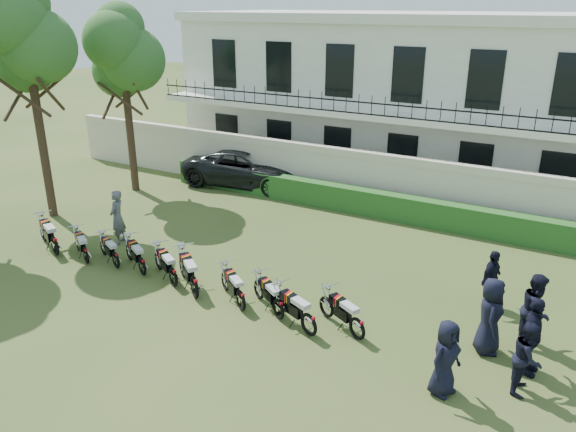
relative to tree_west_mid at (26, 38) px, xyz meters
name	(u,v)px	position (x,y,z in m)	size (l,w,h in m)	color
ground	(240,281)	(9.46, -1.00, -6.67)	(100.00, 100.00, 0.00)	#35491D
perimeter_wall	(349,176)	(9.46, 7.00, -5.50)	(30.00, 0.35, 2.30)	beige
hedge	(364,202)	(10.46, 6.20, -6.17)	(18.00, 0.60, 1.00)	#214D1B
building	(402,94)	(9.46, 12.96, -2.96)	(20.40, 9.60, 7.40)	white
tree_west_mid	(26,38)	(0.00, 0.00, 0.00)	(3.40, 3.20, 8.82)	#473323
tree_west_near	(123,53)	(0.50, 4.00, -0.78)	(3.40, 3.20, 7.90)	#473323
motorcycle_0	(54,241)	(3.18, -2.50, -6.14)	(1.96, 1.01, 1.14)	black
motorcycle_1	(85,251)	(4.53, -2.42, -6.23)	(1.56, 0.93, 0.95)	black
motorcycle_2	(115,256)	(5.61, -2.19, -6.24)	(1.58, 0.84, 0.93)	black
motorcycle_3	(142,262)	(6.67, -2.15, -6.21)	(1.65, 0.96, 1.00)	black
motorcycle_4	(173,272)	(7.97, -2.24, -6.20)	(1.66, 1.00, 1.01)	black
motorcycle_5	(194,282)	(8.95, -2.48, -6.14)	(1.72, 1.35, 1.14)	black
motorcycle_6	(241,296)	(10.46, -2.40, -6.21)	(1.54, 1.11, 0.99)	black
motorcycle_7	(279,304)	(11.57, -2.28, -6.22)	(1.54, 1.02, 0.97)	black
motorcycle_8	(309,319)	(12.63, -2.59, -6.19)	(1.79, 0.89, 1.04)	black
motorcycle_9	(357,323)	(13.74, -2.15, -6.20)	(1.68, 0.95, 1.01)	black
suv	(248,168)	(4.48, 7.03, -5.86)	(2.70, 5.85, 1.63)	black
inspector	(117,217)	(4.21, -0.67, -5.72)	(0.69, 0.46, 1.90)	slate
officer_0	(445,358)	(16.11, -3.10, -5.80)	(0.85, 0.55, 1.73)	black
officer_1	(528,357)	(17.60, -2.16, -5.85)	(0.80, 0.62, 1.65)	black
officer_2	(532,337)	(17.58, -1.47, -5.73)	(1.10, 0.46, 1.87)	black
officer_3	(490,316)	(16.61, -1.05, -5.72)	(0.93, 0.61, 1.91)	black
officer_4	(536,310)	(17.50, -0.17, -5.74)	(0.90, 0.70, 1.86)	black
officer_5	(491,279)	(16.22, 1.21, -5.85)	(0.96, 0.40, 1.63)	black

